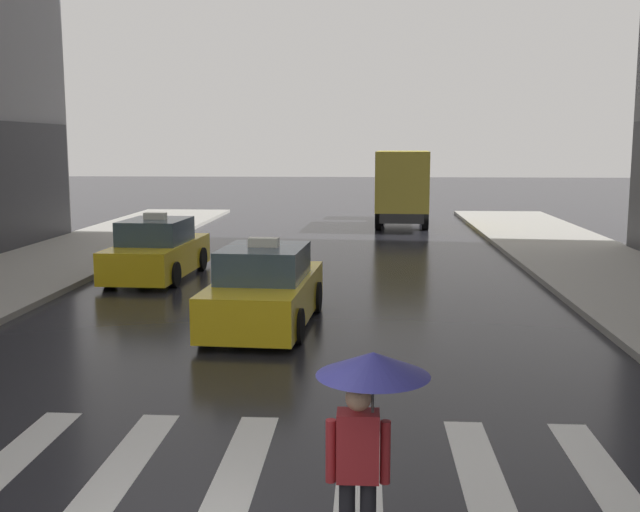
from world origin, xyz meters
TOP-DOWN VIEW (x-y plane):
  - crosswalk_markings at (-0.00, 3.00)m, footprint 11.30×2.80m
  - taxi_lead at (-0.64, 9.61)m, footprint 2.13×4.63m
  - taxi_second at (-4.35, 14.95)m, footprint 2.07×4.60m
  - box_truck at (2.96, 28.72)m, footprint 2.56×7.63m
  - pedestrian_with_umbrella at (1.43, 0.82)m, footprint 0.96×0.96m

SIDE VIEW (x-z plane):
  - crosswalk_markings at x=0.00m, z-range 0.00..0.01m
  - taxi_lead at x=-0.64m, z-range -0.18..1.63m
  - taxi_second at x=-4.35m, z-range -0.18..1.63m
  - pedestrian_with_umbrella at x=1.43m, z-range 0.55..2.49m
  - box_truck at x=2.96m, z-range 0.18..3.53m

